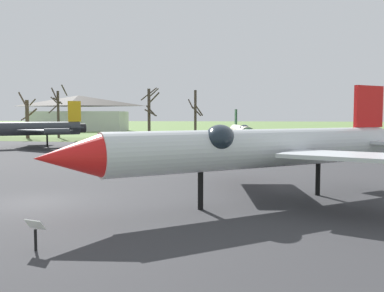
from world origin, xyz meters
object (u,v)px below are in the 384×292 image
Objects in this scene: jet_fighter_rear_left at (241,132)px; jet_fighter_rear_right at (258,148)px; info_placard_rear_right at (35,231)px; info_placard_rear_left at (248,152)px; jet_fighter_rear_center at (19,128)px; visitor_building at (79,114)px.

jet_fighter_rear_right is (2.54, -25.89, 0.31)m from jet_fighter_rear_left.
info_placard_rear_left is at bearing 80.37° from info_placard_rear_right.
jet_fighter_rear_left is at bearing -1.22° from jet_fighter_rear_center.
jet_fighter_rear_center is at bearing 162.66° from info_placard_rear_left.
jet_fighter_rear_right reaches higher than info_placard_rear_left.
jet_fighter_rear_center is at bearing 178.78° from jet_fighter_rear_left.
jet_fighter_rear_center is 41.02m from info_placard_rear_right.
visitor_building is (-45.74, 57.25, 2.37)m from jet_fighter_rear_left.
jet_fighter_rear_right is 9.80m from info_placard_rear_right.
info_placard_rear_left is at bearing -54.27° from visitor_building.
visitor_building is at bearing 115.07° from info_placard_rear_right.
visitor_building is (-42.50, 90.84, 3.87)m from info_placard_rear_right.
info_placard_rear_right is at bearing -64.93° from visitor_building.
jet_fighter_rear_center is at bearing 137.08° from jet_fighter_rear_right.
jet_fighter_rear_center reaches higher than jet_fighter_rear_left.
jet_fighter_rear_center reaches higher than jet_fighter_rear_right.
jet_fighter_rear_center is 25.91m from jet_fighter_rear_left.
info_placard_rear_right is 0.04× the size of visitor_building.
info_placard_rear_left is 0.04× the size of visitor_building.
info_placard_rear_left is 26.08m from info_placard_rear_right.
jet_fighter_rear_left is at bearing 95.60° from jet_fighter_rear_right.
jet_fighter_rear_right is at bearing 53.12° from info_placard_rear_right.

